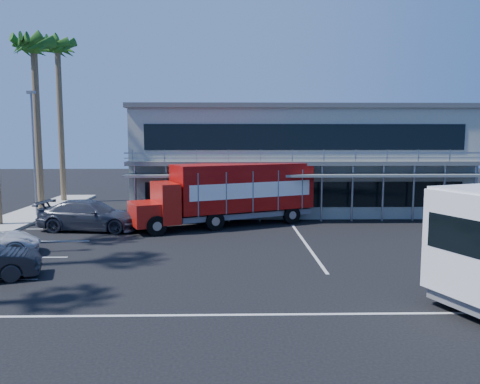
{
  "coord_description": "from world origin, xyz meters",
  "views": [
    {
      "loc": [
        -1.69,
        -19.14,
        5.14
      ],
      "look_at": [
        -1.17,
        5.41,
        2.3
      ],
      "focal_mm": 35.0,
      "sensor_mm": 36.0,
      "label": 1
    }
  ],
  "objects": [
    {
      "name": "red_truck",
      "position": [
        -1.6,
        8.2,
        2.0
      ],
      "size": [
        10.85,
        6.65,
        3.63
      ],
      "rotation": [
        0.0,
        0.0,
        0.42
      ],
      "color": "#A9150D",
      "rests_on": "ground"
    },
    {
      "name": "parked_car_e",
      "position": [
        -9.5,
        7.54,
        0.75
      ],
      "size": [
        4.62,
        2.43,
        1.5
      ],
      "primitive_type": "imported",
      "rotation": [
        0.0,
        0.0,
        1.73
      ],
      "color": "slate",
      "rests_on": "ground"
    },
    {
      "name": "palm_f",
      "position": [
        -15.1,
        18.5,
        11.47
      ],
      "size": [
        2.8,
        2.8,
        13.25
      ],
      "color": "brown",
      "rests_on": "ground"
    },
    {
      "name": "building",
      "position": [
        3.0,
        14.94,
        3.66
      ],
      "size": [
        22.4,
        12.0,
        7.3
      ],
      "color": "gray",
      "rests_on": "ground"
    },
    {
      "name": "ground",
      "position": [
        0.0,
        0.0,
        0.0
      ],
      "size": [
        120.0,
        120.0,
        0.0
      ],
      "primitive_type": "plane",
      "color": "black",
      "rests_on": "ground"
    },
    {
      "name": "light_pole_far",
      "position": [
        -14.2,
        11.0,
        4.5
      ],
      "size": [
        0.5,
        0.25,
        8.09
      ],
      "color": "gray",
      "rests_on": "ground"
    },
    {
      "name": "parked_car_d",
      "position": [
        -9.5,
        6.82,
        0.84
      ],
      "size": [
        6.04,
        3.06,
        1.68
      ],
      "primitive_type": "imported",
      "rotation": [
        0.0,
        0.0,
        1.45
      ],
      "color": "#2F333F",
      "rests_on": "ground"
    },
    {
      "name": "palm_e",
      "position": [
        -14.7,
        13.0,
        10.57
      ],
      "size": [
        2.8,
        2.8,
        12.25
      ],
      "color": "brown",
      "rests_on": "ground"
    }
  ]
}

